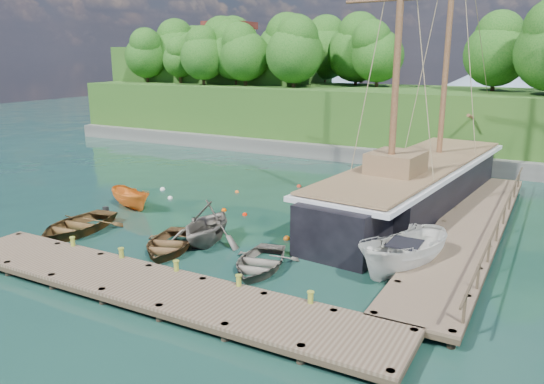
{
  "coord_description": "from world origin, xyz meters",
  "views": [
    {
      "loc": [
        15.06,
        -20.82,
        9.14
      ],
      "look_at": [
        1.87,
        3.25,
        2.0
      ],
      "focal_mm": 35.0,
      "sensor_mm": 36.0,
      "label": 1
    }
  ],
  "objects_px": {
    "rowboat_0": "(77,232)",
    "schooner": "(415,188)",
    "cabin_boat_white": "(403,274)",
    "rowboat_1": "(207,243)",
    "motorboat_orange": "(132,208)",
    "rowboat_2": "(169,250)",
    "rowboat_3": "(259,269)"
  },
  "relations": [
    {
      "from": "rowboat_0",
      "to": "schooner",
      "type": "distance_m",
      "value": 19.79
    },
    {
      "from": "rowboat_3",
      "to": "rowboat_2",
      "type": "bearing_deg",
      "value": 168.6
    },
    {
      "from": "rowboat_3",
      "to": "schooner",
      "type": "relative_size",
      "value": 0.15
    },
    {
      "from": "motorboat_orange",
      "to": "schooner",
      "type": "distance_m",
      "value": 17.44
    },
    {
      "from": "rowboat_2",
      "to": "motorboat_orange",
      "type": "relative_size",
      "value": 1.2
    },
    {
      "from": "rowboat_0",
      "to": "rowboat_1",
      "type": "height_order",
      "value": "rowboat_1"
    },
    {
      "from": "rowboat_2",
      "to": "rowboat_3",
      "type": "distance_m",
      "value": 4.97
    },
    {
      "from": "rowboat_1",
      "to": "rowboat_2",
      "type": "height_order",
      "value": "rowboat_1"
    },
    {
      "from": "rowboat_2",
      "to": "rowboat_3",
      "type": "bearing_deg",
      "value": -20.43
    },
    {
      "from": "rowboat_1",
      "to": "motorboat_orange",
      "type": "relative_size",
      "value": 1.17
    },
    {
      "from": "rowboat_3",
      "to": "schooner",
      "type": "xyz_separation_m",
      "value": [
        3.5,
        13.09,
        1.19
      ]
    },
    {
      "from": "rowboat_1",
      "to": "rowboat_2",
      "type": "distance_m",
      "value": 1.99
    },
    {
      "from": "rowboat_3",
      "to": "schooner",
      "type": "bearing_deg",
      "value": 62.86
    },
    {
      "from": "rowboat_0",
      "to": "cabin_boat_white",
      "type": "bearing_deg",
      "value": 3.53
    },
    {
      "from": "rowboat_2",
      "to": "rowboat_3",
      "type": "xyz_separation_m",
      "value": [
        4.97,
        0.07,
        0.0
      ]
    },
    {
      "from": "rowboat_1",
      "to": "rowboat_3",
      "type": "distance_m",
      "value": 4.3
    },
    {
      "from": "rowboat_3",
      "to": "motorboat_orange",
      "type": "relative_size",
      "value": 1.14
    },
    {
      "from": "motorboat_orange",
      "to": "cabin_boat_white",
      "type": "relative_size",
      "value": 0.7
    },
    {
      "from": "rowboat_0",
      "to": "rowboat_2",
      "type": "relative_size",
      "value": 1.13
    },
    {
      "from": "rowboat_1",
      "to": "rowboat_3",
      "type": "bearing_deg",
      "value": -32.85
    },
    {
      "from": "schooner",
      "to": "rowboat_0",
      "type": "bearing_deg",
      "value": -131.23
    },
    {
      "from": "cabin_boat_white",
      "to": "rowboat_0",
      "type": "bearing_deg",
      "value": -148.5
    },
    {
      "from": "schooner",
      "to": "rowboat_2",
      "type": "bearing_deg",
      "value": -116.88
    },
    {
      "from": "rowboat_1",
      "to": "motorboat_orange",
      "type": "bearing_deg",
      "value": 149.45
    },
    {
      "from": "schooner",
      "to": "rowboat_3",
      "type": "bearing_deg",
      "value": -99.07
    },
    {
      "from": "rowboat_1",
      "to": "rowboat_2",
      "type": "relative_size",
      "value": 0.98
    },
    {
      "from": "rowboat_3",
      "to": "motorboat_orange",
      "type": "height_order",
      "value": "motorboat_orange"
    },
    {
      "from": "rowboat_0",
      "to": "schooner",
      "type": "xyz_separation_m",
      "value": [
        14.47,
        13.44,
        1.19
      ]
    },
    {
      "from": "rowboat_2",
      "to": "cabin_boat_white",
      "type": "xyz_separation_m",
      "value": [
        10.68,
        2.52,
        0.0
      ]
    },
    {
      "from": "rowboat_3",
      "to": "cabin_boat_white",
      "type": "xyz_separation_m",
      "value": [
        5.71,
        2.45,
        0.0
      ]
    },
    {
      "from": "rowboat_0",
      "to": "rowboat_1",
      "type": "xyz_separation_m",
      "value": [
        7.01,
        2.0,
        0.0
      ]
    },
    {
      "from": "rowboat_0",
      "to": "rowboat_1",
      "type": "bearing_deg",
      "value": 9.91
    }
  ]
}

